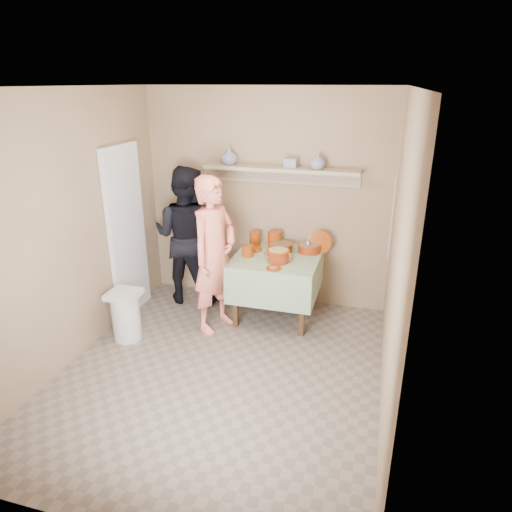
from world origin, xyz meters
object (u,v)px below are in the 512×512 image
(trash_bin, at_px, (126,315))
(serving_table, at_px, (277,266))
(person_cook, at_px, (215,255))
(cazuela_rice, at_px, (278,255))
(person_helper, at_px, (186,236))

(trash_bin, bearing_deg, serving_table, 33.30)
(person_cook, relative_size, serving_table, 1.79)
(person_cook, xyz_separation_m, trash_bin, (-0.85, -0.51, -0.59))
(serving_table, height_order, cazuela_rice, cazuela_rice)
(person_cook, height_order, person_helper, person_cook)
(cazuela_rice, bearing_deg, trash_bin, -152.38)
(serving_table, height_order, trash_bin, serving_table)
(person_helper, height_order, serving_table, person_helper)
(person_helper, distance_m, trash_bin, 1.26)
(serving_table, distance_m, trash_bin, 1.76)
(cazuela_rice, xyz_separation_m, trash_bin, (-1.49, -0.78, -0.56))
(cazuela_rice, height_order, trash_bin, cazuela_rice)
(cazuela_rice, bearing_deg, person_helper, 166.09)
(person_helper, bearing_deg, serving_table, 173.62)
(person_helper, distance_m, serving_table, 1.21)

